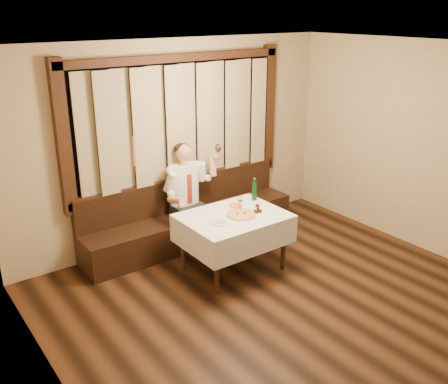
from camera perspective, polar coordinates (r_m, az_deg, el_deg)
room at (r=5.38m, az=5.83°, el=2.19°), size 5.01×6.01×2.81m
banquette at (r=7.12m, az=-3.92°, el=-3.33°), size 3.20×0.61×0.94m
dining_table at (r=6.21m, az=1.09°, el=-3.54°), size 1.27×0.97×0.76m
pizza at (r=6.14m, az=1.95°, el=-2.60°), size 0.38×0.38×0.04m
pasta_red at (r=6.39m, az=1.37°, el=-1.45°), size 0.28×0.28×0.09m
pasta_cream at (r=5.94m, az=-0.30°, el=-3.24°), size 0.24×0.24×0.08m
green_bottle at (r=6.60m, az=3.49°, el=0.14°), size 0.07×0.07×0.31m
table_wine_glass at (r=6.26m, az=1.86°, el=-0.91°), size 0.07×0.07×0.19m
cruet_caddy at (r=6.24m, az=3.85°, el=-2.03°), size 0.11×0.06×0.12m
seated_man at (r=6.81m, az=-4.16°, el=0.37°), size 0.82×0.61×1.46m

